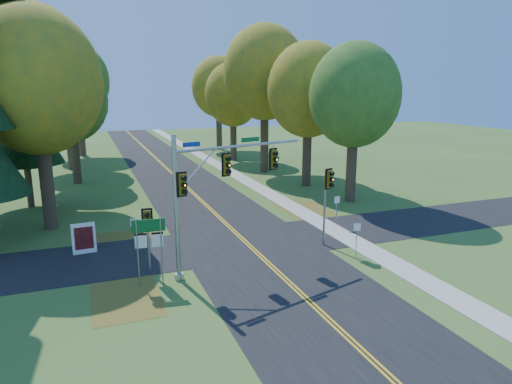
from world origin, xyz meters
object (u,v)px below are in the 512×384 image
object	(u,v)px
traffic_mast	(211,184)
east_signal_pole	(328,187)
route_sign_cluster	(149,238)
info_kiosk	(84,239)

from	to	relation	value
traffic_mast	east_signal_pole	size ratio (longest dim) A/B	1.61
route_sign_cluster	east_signal_pole	bearing A→B (deg)	16.49
east_signal_pole	info_kiosk	distance (m)	14.16
traffic_mast	info_kiosk	distance (m)	8.70
traffic_mast	route_sign_cluster	distance (m)	3.95
east_signal_pole	route_sign_cluster	distance (m)	10.70
info_kiosk	east_signal_pole	bearing A→B (deg)	-19.76
traffic_mast	east_signal_pole	xyz separation A→B (m)	(7.27, 1.26, -1.02)
east_signal_pole	info_kiosk	world-z (taller)	east_signal_pole
traffic_mast	route_sign_cluster	world-z (taller)	traffic_mast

